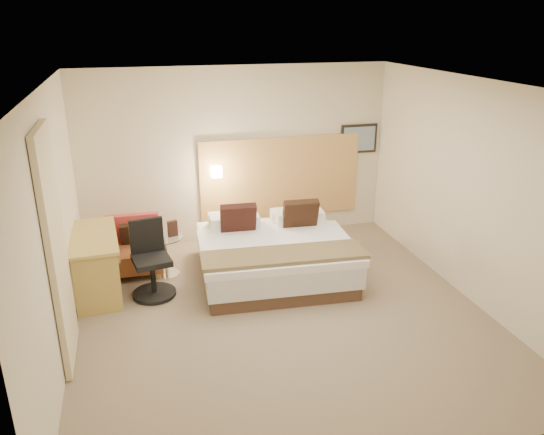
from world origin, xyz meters
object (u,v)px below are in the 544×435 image
object	(u,v)px
bed	(273,253)
lounge_chair	(135,251)
side_table	(166,254)
desk	(96,247)
desk_chair	(151,266)

from	to	relation	value
bed	lounge_chair	xyz separation A→B (m)	(-1.84, 0.61, -0.01)
side_table	desk	size ratio (longest dim) A/B	0.49
bed	lounge_chair	bearing A→B (deg)	161.55
desk_chair	bed	bearing A→B (deg)	4.84
bed	desk	size ratio (longest dim) A/B	1.64
side_table	desk_chair	distance (m)	0.57
bed	desk	world-z (taller)	bed
bed	side_table	distance (m)	1.48
side_table	desk	world-z (taller)	desk
bed	desk_chair	size ratio (longest dim) A/B	2.19
desk	desk_chair	size ratio (longest dim) A/B	1.34
desk_chair	lounge_chair	bearing A→B (deg)	104.48
lounge_chair	desk	xyz separation A→B (m)	(-0.46, -0.50, 0.32)
bed	side_table	xyz separation A→B (m)	(-1.43, 0.38, -0.01)
lounge_chair	desk	world-z (taller)	desk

